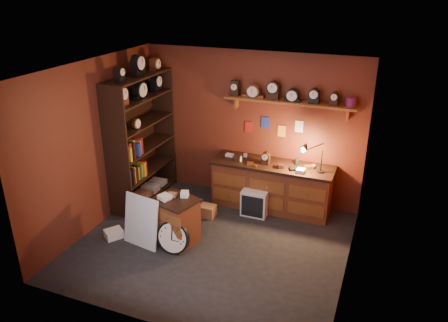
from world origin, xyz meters
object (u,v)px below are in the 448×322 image
at_px(shelving_unit, 140,134).
at_px(workbench, 272,183).
at_px(big_round_clock, 173,238).
at_px(low_cabinet, 175,219).

height_order(shelving_unit, workbench, shelving_unit).
xyz_separation_m(shelving_unit, big_round_clock, (1.34, -1.38, -1.00)).
distance_m(shelving_unit, big_round_clock, 2.17).
height_order(shelving_unit, low_cabinet, shelving_unit).
relative_size(workbench, big_round_clock, 4.08).
bearing_deg(big_round_clock, shelving_unit, 134.09).
xyz_separation_m(shelving_unit, workbench, (2.31, 0.49, -0.78)).
height_order(workbench, low_cabinet, workbench).
relative_size(shelving_unit, big_round_clock, 4.98).
distance_m(shelving_unit, low_cabinet, 1.86).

